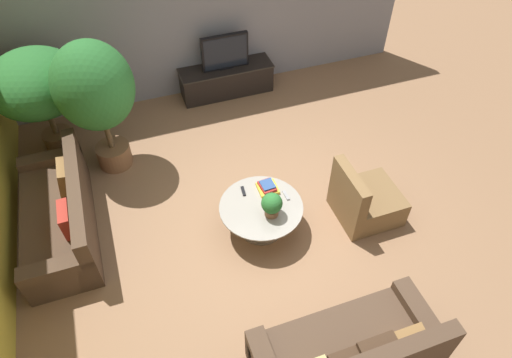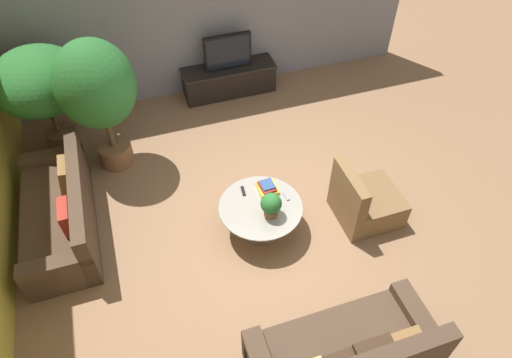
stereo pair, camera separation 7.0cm
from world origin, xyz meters
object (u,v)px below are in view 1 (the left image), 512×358
at_px(coffee_table, 261,213).
at_px(couch_by_wall, 62,216).
at_px(potted_palm_tall, 37,86).
at_px(potted_palm_corner, 95,91).
at_px(potted_plant_tabletop, 272,204).
at_px(couch_near_entry, 348,354).
at_px(media_console, 226,80).
at_px(armchair_wicker, 364,201).
at_px(television, 225,52).

height_order(coffee_table, couch_by_wall, couch_by_wall).
height_order(potted_palm_tall, potted_palm_corner, potted_palm_corner).
relative_size(coffee_table, potted_plant_tabletop, 3.18).
relative_size(potted_palm_corner, potted_plant_tabletop, 5.98).
bearing_deg(potted_palm_corner, coffee_table, -49.03).
height_order(coffee_table, couch_near_entry, couch_near_entry).
height_order(potted_palm_corner, potted_plant_tabletop, potted_palm_corner).
xyz_separation_m(media_console, couch_near_entry, (-0.26, -5.11, 0.02)).
distance_m(armchair_wicker, potted_palm_corner, 3.85).
xyz_separation_m(television, couch_near_entry, (-0.26, -5.10, -0.52)).
relative_size(television, couch_near_entry, 0.43).
xyz_separation_m(potted_palm_tall, potted_plant_tabletop, (2.49, -2.65, -0.56)).
xyz_separation_m(media_console, coffee_table, (-0.47, -3.08, 0.04)).
distance_m(media_console, coffee_table, 3.12).
bearing_deg(armchair_wicker, potted_plant_tabletop, 86.59).
height_order(armchair_wicker, potted_plant_tabletop, armchair_wicker).
bearing_deg(armchair_wicker, couch_near_entry, 146.77).
bearing_deg(television, potted_palm_corner, -150.83).
distance_m(couch_by_wall, potted_plant_tabletop, 2.72).
xyz_separation_m(potted_palm_tall, potted_palm_corner, (0.76, -0.59, 0.14)).
height_order(couch_by_wall, potted_palm_tall, potted_palm_tall).
distance_m(couch_by_wall, couch_near_entry, 3.89).
height_order(media_console, couch_by_wall, couch_by_wall).
height_order(television, potted_palm_tall, potted_palm_tall).
xyz_separation_m(couch_by_wall, couch_near_entry, (2.64, -2.85, 0.00)).
relative_size(coffee_table, potted_palm_corner, 0.53).
bearing_deg(couch_by_wall, potted_palm_tall, 179.11).
bearing_deg(media_console, armchair_wicker, -74.69).
xyz_separation_m(coffee_table, potted_palm_tall, (-2.41, 2.49, 0.88)).
bearing_deg(potted_palm_corner, couch_near_entry, -64.66).
distance_m(media_console, armchair_wicker, 3.44).
xyz_separation_m(couch_by_wall, potted_palm_corner, (0.78, 1.07, 1.04)).
relative_size(media_console, couch_by_wall, 0.78).
height_order(coffee_table, potted_palm_corner, potted_palm_corner).
relative_size(media_console, potted_palm_tall, 0.97).
distance_m(media_console, couch_near_entry, 5.11).
bearing_deg(couch_near_entry, armchair_wicker, -123.23).
bearing_deg(television, coffee_table, -98.63).
bearing_deg(couch_near_entry, couch_by_wall, -47.16).
height_order(couch_by_wall, couch_near_entry, same).
relative_size(potted_palm_tall, potted_palm_corner, 0.83).
relative_size(armchair_wicker, potted_palm_corner, 0.43).
bearing_deg(media_console, couch_near_entry, -92.92).
bearing_deg(armchair_wicker, coffee_table, 80.23).
relative_size(couch_by_wall, potted_plant_tabletop, 6.18).
distance_m(couch_by_wall, potted_palm_corner, 1.69).
xyz_separation_m(armchair_wicker, potted_palm_corner, (-3.03, 2.14, 1.05)).
bearing_deg(couch_near_entry, potted_palm_tall, -59.92).
xyz_separation_m(couch_near_entry, potted_plant_tabletop, (-0.13, 1.86, 0.33)).
xyz_separation_m(couch_by_wall, armchair_wicker, (3.81, -1.06, -0.01)).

